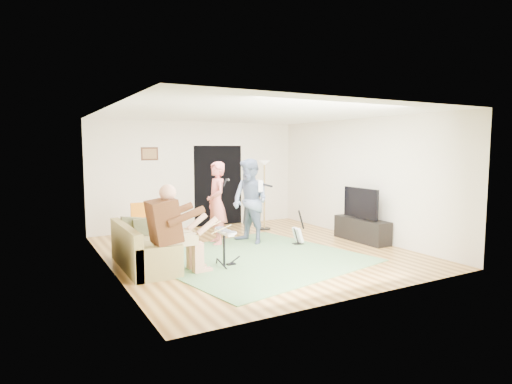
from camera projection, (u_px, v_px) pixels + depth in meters
floor at (255, 251)px, 8.50m from camera, size 6.00×6.00×0.00m
walls at (255, 184)px, 8.36m from camera, size 5.50×6.00×2.70m
ceiling at (255, 114)px, 8.21m from camera, size 6.00×6.00×0.00m
window_blinds at (107, 178)px, 7.18m from camera, size 0.00×2.05×2.05m
doorway at (218, 186)px, 11.25m from camera, size 2.10×0.00×2.10m
picture_frame at (150, 154)px, 10.29m from camera, size 0.42×0.03×0.32m
area_rug at (255, 258)px, 7.93m from camera, size 4.11×4.03×0.02m
sofa at (140, 253)px, 7.32m from camera, size 0.76×1.85×0.75m
drummer at (176, 239)px, 6.92m from camera, size 0.96×0.54×1.47m
drum_kit at (224, 250)px, 7.37m from camera, size 0.36×0.64×0.66m
singer at (217, 203)px, 9.05m from camera, size 0.51×0.69×1.76m
microphone at (225, 182)px, 9.10m from camera, size 0.06×0.06×0.24m
guitarist at (250, 201)px, 9.13m from camera, size 0.91×1.04×1.82m
guitar_held at (258, 186)px, 9.19m from camera, size 0.22×0.61×0.26m
guitar_spare at (298, 235)px, 9.04m from camera, size 0.27×0.24×0.74m
torchiere_lamp at (264, 182)px, 10.65m from camera, size 0.31×0.31×1.73m
dining_chair at (141, 230)px, 9.01m from camera, size 0.38×0.40×0.89m
tv_cabinet at (362, 230)px, 9.39m from camera, size 0.40×1.40×0.50m
television at (361, 203)px, 9.30m from camera, size 0.06×1.00×0.66m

